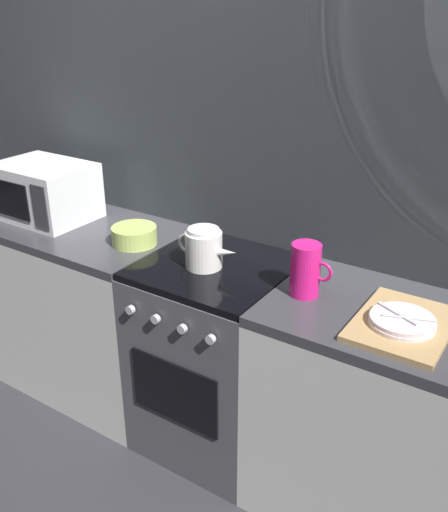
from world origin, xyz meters
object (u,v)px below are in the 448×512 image
(mixing_bowl, at_px, (134,235))
(kettle, at_px, (204,248))
(microwave, at_px, (45,191))
(dish_pile, at_px, (403,323))
(stove_unit, at_px, (216,356))
(pitcher, at_px, (306,270))

(mixing_bowl, bearing_deg, kettle, -3.22)
(microwave, xyz_separation_m, dish_pile, (1.80, -0.06, -0.12))
(stove_unit, distance_m, dish_pile, 0.92)
(kettle, distance_m, dish_pile, 0.82)
(microwave, relative_size, mixing_bowl, 2.30)
(kettle, distance_m, pitcher, 0.44)
(microwave, distance_m, dish_pile, 1.80)
(mixing_bowl, relative_size, dish_pile, 0.50)
(kettle, bearing_deg, mixing_bowl, 176.78)
(pitcher, bearing_deg, mixing_bowl, 179.32)
(microwave, distance_m, kettle, 0.98)
(stove_unit, distance_m, mixing_bowl, 0.65)
(microwave, bearing_deg, mixing_bowl, -1.53)
(kettle, bearing_deg, stove_unit, 51.80)
(stove_unit, distance_m, microwave, 1.16)
(stove_unit, xyz_separation_m, kettle, (-0.03, -0.04, 0.53))
(mixing_bowl, distance_m, pitcher, 0.84)
(stove_unit, height_order, kettle, kettle)
(microwave, relative_size, dish_pile, 1.15)
(stove_unit, bearing_deg, dish_pile, -4.42)
(stove_unit, height_order, mixing_bowl, mixing_bowl)
(pitcher, bearing_deg, stove_unit, 176.37)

